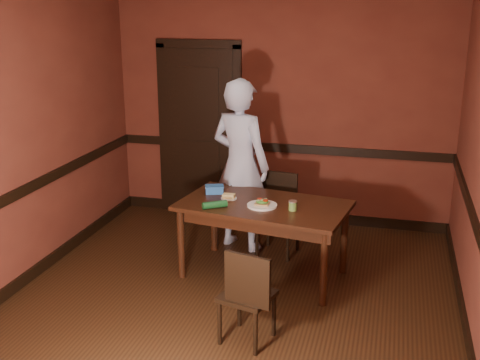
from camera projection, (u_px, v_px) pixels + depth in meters
The scene contains 20 objects.
floor at pixel (230, 303), 5.37m from camera, with size 4.00×4.50×0.01m, color black.
wall_back at pixel (281, 110), 7.06m from camera, with size 4.00×0.02×2.70m, color #5D271C.
wall_front at pixel (104, 271), 2.90m from camera, with size 4.00×0.02×2.70m, color #5D271C.
wall_left at pixel (18, 143), 5.46m from camera, with size 0.02×4.50×2.70m, color #5D271C.
dado_back at pixel (280, 148), 7.18m from camera, with size 4.00×0.03×0.10m, color black.
dado_left at pixel (24, 190), 5.59m from camera, with size 0.03×4.50×0.10m, color black.
dado_right at pixel (477, 230), 4.63m from camera, with size 0.03×4.50×0.10m, color black.
baseboard_back at pixel (279, 214), 7.42m from camera, with size 4.00×0.03×0.12m, color black.
baseboard_left at pixel (33, 273), 5.83m from camera, with size 0.03×4.50×0.12m, color black.
baseboard_right at pixel (466, 327), 4.87m from camera, with size 0.03×4.50×0.12m, color black.
door at pixel (200, 128), 7.35m from camera, with size 1.05×0.07×2.20m.
dining_table at pixel (263, 240), 5.83m from camera, with size 1.58×0.89×0.74m, color black.
chair_far at pixel (278, 216), 6.31m from camera, with size 0.40×0.40×0.85m, color black, non-canonical shape.
chair_near at pixel (247, 294), 4.68m from camera, with size 0.38×0.38×0.81m, color black, non-canonical shape.
person at pixel (240, 165), 6.36m from camera, with size 0.67×0.44×1.84m, color #ABB9D7.
sandwich_plate at pixel (262, 204), 5.64m from camera, with size 0.28×0.28×0.07m.
sauce_jar at pixel (293, 205), 5.52m from camera, with size 0.08×0.08×0.09m.
cheese_saucer at pixel (229, 197), 5.85m from camera, with size 0.15×0.15×0.05m.
food_tub at pixel (214, 189), 6.02m from camera, with size 0.22×0.18×0.08m.
wrapped_veg at pixel (215, 205), 5.59m from camera, with size 0.07×0.07×0.23m, color #154B20.
Camera 1 is at (1.31, -4.64, 2.61)m, focal length 45.00 mm.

